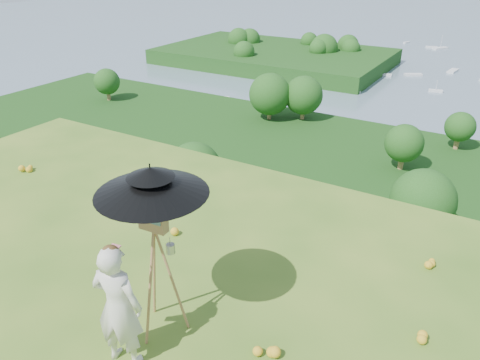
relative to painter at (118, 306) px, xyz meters
The scene contains 10 objects.
forest_slope 44.70m from the painter, 90.81° to the left, with size 140.00×56.00×22.00m, color #163E10.
shoreline_tier 82.05m from the painter, 90.37° to the left, with size 170.00×28.00×8.00m, color #71665A.
peninsula 173.49m from the painter, 116.20° to the left, with size 90.00×60.00×12.00m, color #163E10, non-canonical shape.
slope_trees 36.89m from the painter, 90.81° to the left, with size 110.00×50.00×6.00m, color #1F4815, non-canonical shape.
harbor_town 79.35m from the painter, 90.37° to the left, with size 110.00×22.00×5.00m, color white, non-canonical shape.
moored_boats 163.54m from the painter, 94.65° to the left, with size 140.00×140.00×0.70m, color silver, non-canonical shape.
painter is the anchor object (origin of this frame).
field_easel 0.62m from the painter, 85.56° to the left, with size 0.67×0.67×1.76m, color #AE7249, non-canonical shape.
sun_umbrella 1.23m from the painter, 86.08° to the left, with size 1.23×1.23×0.75m, color black, non-canonical shape.
painter_cap 0.73m from the painter, ahead, with size 0.18×0.22×0.10m, color #DD7982, non-canonical shape.
Camera 1 is at (3.57, -0.99, 4.19)m, focal length 35.00 mm.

